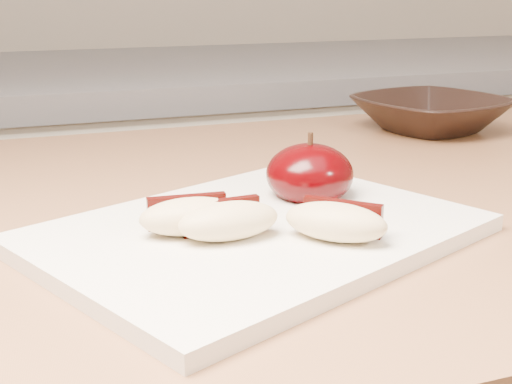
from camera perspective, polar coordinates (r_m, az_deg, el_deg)
name	(u,v)px	position (r m, az deg, el deg)	size (l,w,h in m)	color
back_cabinet	(109,312)	(1.41, -11.64, -9.39)	(2.40, 0.62, 0.94)	silver
cutting_board	(256,233)	(0.52, 0.00, -3.29)	(0.30, 0.22, 0.01)	white
apple_half	(310,174)	(0.58, 4.31, 1.42)	(0.09, 0.09, 0.06)	black
apple_wedge_a	(190,216)	(0.50, -5.28, -1.90)	(0.07, 0.04, 0.03)	#DABF8A
apple_wedge_b	(228,220)	(0.49, -2.27, -2.28)	(0.07, 0.04, 0.03)	#DABF8A
apple_wedge_c	(336,221)	(0.49, 6.46, -2.34)	(0.08, 0.07, 0.03)	#DABF8A
bowl	(430,114)	(0.92, 13.77, 6.10)	(0.18, 0.18, 0.04)	black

